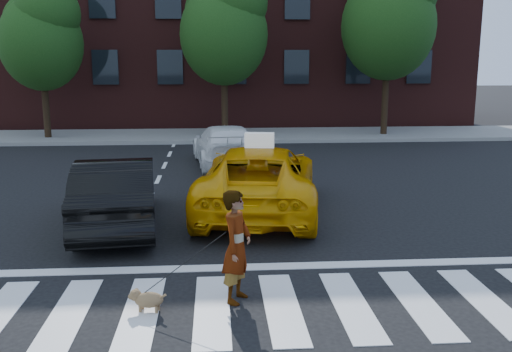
# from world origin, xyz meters

# --- Properties ---
(ground) EXTENTS (120.00, 120.00, 0.00)m
(ground) POSITION_xyz_m (0.00, 0.00, 0.00)
(ground) COLOR black
(ground) RESTS_ON ground
(crosswalk) EXTENTS (13.00, 2.40, 0.01)m
(crosswalk) POSITION_xyz_m (0.00, 0.00, 0.01)
(crosswalk) COLOR silver
(crosswalk) RESTS_ON ground
(stop_line) EXTENTS (12.00, 0.30, 0.01)m
(stop_line) POSITION_xyz_m (0.00, 1.60, 0.01)
(stop_line) COLOR silver
(stop_line) RESTS_ON ground
(sidewalk_far) EXTENTS (30.00, 4.00, 0.15)m
(sidewalk_far) POSITION_xyz_m (0.00, 17.50, 0.07)
(sidewalk_far) COLOR slate
(sidewalk_far) RESTS_ON ground
(building) EXTENTS (26.00, 10.00, 12.00)m
(building) POSITION_xyz_m (0.00, 25.00, 6.00)
(building) COLOR #3F1816
(building) RESTS_ON ground
(tree_left) EXTENTS (3.39, 3.38, 6.50)m
(tree_left) POSITION_xyz_m (-6.97, 17.00, 4.44)
(tree_left) COLOR black
(tree_left) RESTS_ON ground
(tree_mid) EXTENTS (3.69, 3.69, 7.10)m
(tree_mid) POSITION_xyz_m (0.53, 17.00, 4.85)
(tree_mid) COLOR black
(tree_mid) RESTS_ON ground
(tree_right) EXTENTS (4.00, 4.00, 7.70)m
(tree_right) POSITION_xyz_m (7.53, 17.00, 5.26)
(tree_right) COLOR black
(tree_right) RESTS_ON ground
(taxi) EXTENTS (3.27, 5.80, 1.53)m
(taxi) POSITION_xyz_m (1.06, 5.19, 0.77)
(taxi) COLOR #E19804
(taxi) RESTS_ON ground
(black_sedan) EXTENTS (2.06, 4.61, 1.47)m
(black_sedan) POSITION_xyz_m (-2.00, 4.18, 0.74)
(black_sedan) COLOR black
(black_sedan) RESTS_ON ground
(white_suv) EXTENTS (2.38, 4.80, 1.34)m
(white_suv) POSITION_xyz_m (0.41, 10.75, 0.67)
(white_suv) COLOR white
(white_suv) RESTS_ON ground
(woman) EXTENTS (0.61, 0.72, 1.67)m
(woman) POSITION_xyz_m (0.37, 0.28, 0.83)
(woman) COLOR #999999
(woman) RESTS_ON ground
(dog) EXTENTS (0.56, 0.29, 0.32)m
(dog) POSITION_xyz_m (-0.92, 0.00, 0.19)
(dog) COLOR #8E6348
(dog) RESTS_ON ground
(taxi_sign) EXTENTS (0.68, 0.37, 0.32)m
(taxi_sign) POSITION_xyz_m (1.06, 4.99, 1.69)
(taxi_sign) COLOR white
(taxi_sign) RESTS_ON taxi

